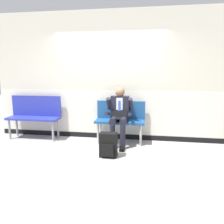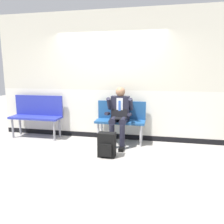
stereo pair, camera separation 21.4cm
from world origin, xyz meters
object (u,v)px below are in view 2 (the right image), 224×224
at_px(backpack, 107,145).
at_px(person_seated, 119,114).
at_px(bench_with_person, 121,118).
at_px(bench_empty, 37,113).

bearing_deg(backpack, person_seated, 81.34).
distance_m(bench_with_person, person_seated, 0.24).
xyz_separation_m(bench_empty, person_seated, (2.10, -0.21, 0.09)).
xyz_separation_m(bench_empty, backpack, (1.99, -0.94, -0.37)).
distance_m(person_seated, backpack, 0.87).
bearing_deg(bench_with_person, bench_empty, 179.76).
bearing_deg(person_seated, bench_empty, 174.31).
distance_m(bench_empty, person_seated, 2.11).
bearing_deg(bench_empty, person_seated, -5.69).
height_order(bench_with_person, person_seated, person_seated).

